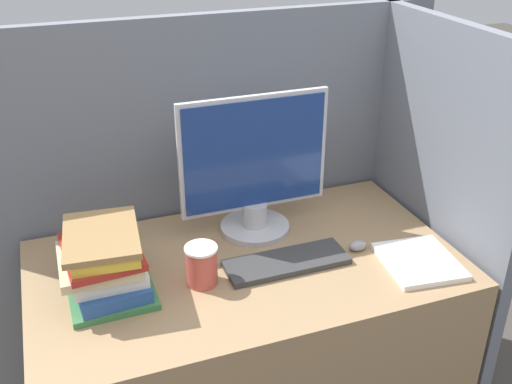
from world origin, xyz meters
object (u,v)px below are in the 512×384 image
(keyboard, at_px, (287,262))
(mouse, at_px, (358,246))
(book_stack, at_px, (105,264))
(coffee_cup, at_px, (202,265))
(monitor, at_px, (254,173))

(keyboard, bearing_deg, mouse, -0.40)
(keyboard, distance_m, book_stack, 0.55)
(coffee_cup, bearing_deg, keyboard, -0.11)
(monitor, relative_size, keyboard, 1.30)
(keyboard, distance_m, mouse, 0.25)
(monitor, distance_m, book_stack, 0.56)
(monitor, bearing_deg, coffee_cup, -136.72)
(mouse, xyz_separation_m, book_stack, (-0.79, 0.06, 0.08))
(mouse, xyz_separation_m, coffee_cup, (-0.52, 0.00, 0.05))
(mouse, bearing_deg, monitor, 138.06)
(mouse, height_order, coffee_cup, coffee_cup)
(monitor, distance_m, mouse, 0.41)
(monitor, height_order, coffee_cup, monitor)
(monitor, distance_m, coffee_cup, 0.38)
(keyboard, xyz_separation_m, coffee_cup, (-0.27, 0.00, 0.05))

